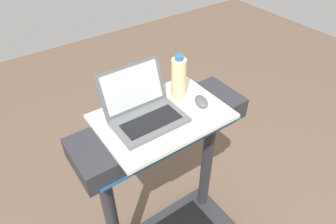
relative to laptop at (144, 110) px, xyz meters
name	(u,v)px	position (x,y,z in m)	size (l,w,h in m)	color
desk_board	(162,116)	(0.08, -0.03, -0.06)	(0.61, 0.43, 0.02)	beige
laptop	(144,110)	(0.00, 0.00, 0.00)	(0.33, 0.28, 0.22)	#515459
computer_mouse	(201,101)	(0.28, -0.07, -0.03)	(0.06, 0.10, 0.03)	#4C4C51
water_bottle	(179,78)	(0.23, 0.04, 0.06)	(0.07, 0.07, 0.23)	beige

